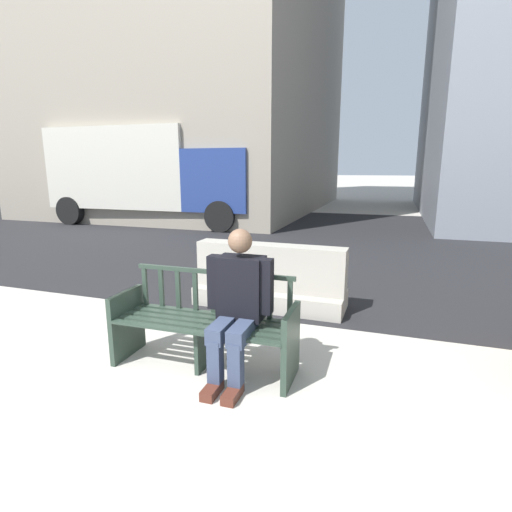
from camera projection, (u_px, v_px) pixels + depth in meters
ground_plane at (100, 467)px, 2.48m from camera, size 200.00×200.00×0.00m
street_asphalt at (325, 238)px, 10.52m from camera, size 120.00×12.00×0.01m
street_bench at (204, 326)px, 3.66m from camera, size 1.70×0.55×0.88m
seated_person at (237, 302)px, 3.44m from camera, size 0.58×0.72×1.31m
jersey_barrier_centre at (270, 281)px, 5.32m from camera, size 2.01×0.71×0.84m
delivery_truck at (151, 172)px, 12.96m from camera, size 6.85×2.47×3.05m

